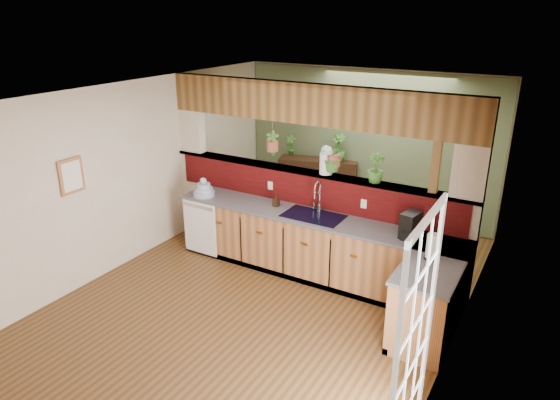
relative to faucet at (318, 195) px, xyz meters
The scene contains 27 objects.
ground 1.63m from the faucet, 101.69° to the right, with size 4.60×7.00×0.01m, color #513519.
ceiling 1.86m from the faucet, 101.69° to the right, with size 4.60×7.00×0.01m, color brown.
wall_back 2.38m from the faucet, 95.65° to the left, with size 4.60×0.02×2.60m, color beige.
wall_left 2.78m from the faucet, 155.94° to the right, with size 0.02×7.00×2.60m, color beige.
wall_right 2.36m from the faucet, 28.71° to the right, with size 0.02×7.00×2.60m, color beige.
pass_through_partition 0.30m from the faucet, 133.45° to the left, with size 4.60×0.21×2.60m.
pass_through_ledge 0.39m from the faucet, 137.01° to the left, with size 4.60×0.21×0.04m, color brown.
header_beam 1.22m from the faucet, 137.01° to the left, with size 4.60×0.15×0.55m, color brown.
sage_backwall 2.37m from the faucet, 95.70° to the left, with size 4.55×0.02×2.55m, color #5C6E4B.
countertop 0.96m from the faucet, 23.56° to the right, with size 4.14×1.52×0.90m.
dishwasher 1.91m from the faucet, 164.70° to the right, with size 0.58×0.03×0.82m.
navy_sink 0.36m from the faucet, 84.25° to the right, with size 0.82×0.50×0.18m.
french_door 3.17m from the faucet, 50.06° to the right, with size 0.06×1.02×2.16m, color white.
framed_print 3.19m from the faucet, 142.38° to the right, with size 0.04×0.35×0.45m.
faucet is the anchor object (origin of this frame).
dish_stack 1.78m from the faucet, behind, with size 0.32×0.32×0.28m.
soap_dispenser 0.63m from the faucet, 169.94° to the right, with size 0.08×0.08×0.18m, color #3B2415.
coffee_maker 1.35m from the faucet, ahead, with size 0.17×0.29×0.32m.
paper_towel 1.81m from the faucet, 19.61° to the right, with size 0.15×0.15×0.32m.
glass_jar 0.50m from the faucet, 89.20° to the left, with size 0.18×0.18×0.40m.
ledge_plant_right 0.86m from the faucet, 17.07° to the left, with size 0.22×0.22×0.39m, color #356924.
hanging_plant_a 1.11m from the faucet, 165.65° to the left, with size 0.22×0.19×0.47m.
hanging_plant_b 0.71m from the faucet, 63.02° to the left, with size 0.40×0.36×0.53m.
shelving_console 2.44m from the faucet, 116.04° to the left, with size 1.42×0.38×0.95m, color black.
shelf_plant_a 2.66m from the faucet, 127.23° to the left, with size 0.20×0.13×0.38m, color #356924.
shelf_plant_b 2.22m from the faucet, 107.47° to the left, with size 0.29×0.29×0.51m, color #356924.
floor_plant 1.69m from the faucet, 42.66° to the left, with size 0.66×0.57×0.73m, color #356924.
Camera 1 is at (3.00, -4.61, 3.50)m, focal length 32.00 mm.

